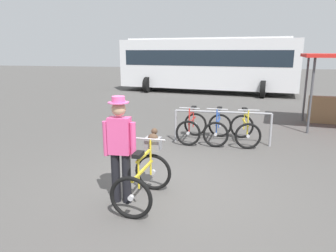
# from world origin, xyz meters

# --- Properties ---
(ground_plane) EXTENTS (80.00, 80.00, 0.00)m
(ground_plane) POSITION_xyz_m (0.00, 0.00, 0.00)
(ground_plane) COLOR #514F4C
(bike_rack_rail) EXTENTS (2.51, 0.14, 0.88)m
(bike_rack_rail) POSITION_xyz_m (0.76, 2.87, 0.64)
(bike_rack_rail) COLOR #99999E
(bike_rack_rail) RESTS_ON ground
(racked_bike_red) EXTENTS (0.71, 1.15, 0.98)m
(racked_bike_red) POSITION_xyz_m (-0.05, 3.03, 0.37)
(racked_bike_red) COLOR black
(racked_bike_red) RESTS_ON ground
(racked_bike_blue) EXTENTS (0.71, 1.14, 0.98)m
(racked_bike_blue) POSITION_xyz_m (0.65, 3.05, 0.37)
(racked_bike_blue) COLOR black
(racked_bike_blue) RESTS_ON ground
(racked_bike_yellow) EXTENTS (0.81, 1.19, 0.97)m
(racked_bike_yellow) POSITION_xyz_m (1.35, 3.07, 0.37)
(racked_bike_yellow) COLOR black
(racked_bike_yellow) RESTS_ON ground
(featured_bicycle) EXTENTS (0.71, 1.22, 1.09)m
(featured_bicycle) POSITION_xyz_m (-0.27, -0.61, 0.49)
(featured_bicycle) COLOR black
(featured_bicycle) RESTS_ON ground
(person_with_featured_bike) EXTENTS (0.53, 0.32, 1.72)m
(person_with_featured_bike) POSITION_xyz_m (-0.63, -0.77, 0.95)
(person_with_featured_bike) COLOR black
(person_with_featured_bike) RESTS_ON ground
(bus_distant) EXTENTS (10.24, 4.25, 3.08)m
(bus_distant) POSITION_xyz_m (-0.69, 13.28, 1.74)
(bus_distant) COLOR silver
(bus_distant) RESTS_ON ground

